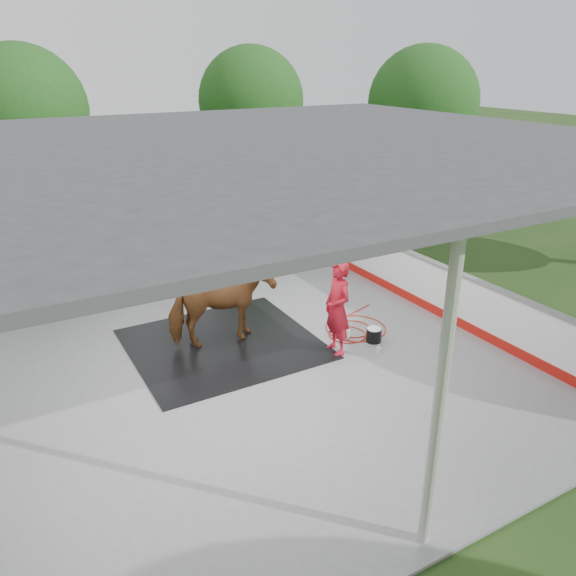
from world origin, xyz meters
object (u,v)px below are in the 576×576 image
horse (221,304)px  wash_bucket (374,335)px  dasher_board (438,290)px  handler (338,308)px

horse → wash_bucket: 3.08m
horse → wash_bucket: size_ratio=6.54×
dasher_board → horse: horse is taller
dasher_board → wash_bucket: bearing=-168.5°
dasher_board → wash_bucket: 2.12m
dasher_board → wash_bucket: size_ratio=26.24×
dasher_board → handler: handler is taller
dasher_board → handler: bearing=-172.2°
wash_bucket → handler: bearing=179.0°
dasher_board → handler: (-2.93, -0.40, 0.38)m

